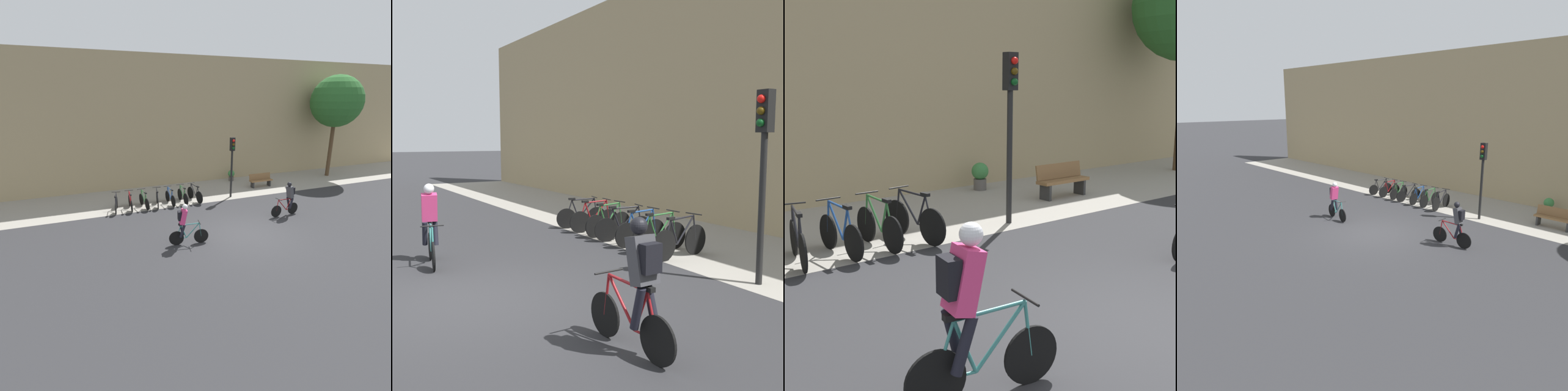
% 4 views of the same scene
% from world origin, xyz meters
% --- Properties ---
extents(ground, '(200.00, 200.00, 0.00)m').
position_xyz_m(ground, '(0.00, 0.00, 0.00)').
color(ground, '#2B2B2D').
extents(kerb_strip, '(44.00, 4.50, 0.01)m').
position_xyz_m(kerb_strip, '(0.00, 6.75, 0.00)').
color(kerb_strip, gray).
rests_on(kerb_strip, ground).
extents(cyclist_pink, '(1.62, 0.52, 1.74)m').
position_xyz_m(cyclist_pink, '(-2.78, 0.11, 0.95)').
color(cyclist_pink, black).
rests_on(cyclist_pink, ground).
extents(cyclist_grey, '(1.68, 0.46, 1.75)m').
position_xyz_m(cyclist_grey, '(3.21, 1.25, 0.95)').
color(cyclist_grey, black).
rests_on(cyclist_grey, ground).
extents(parked_bike_0, '(0.48, 1.56, 0.94)m').
position_xyz_m(parked_bike_0, '(-4.83, 5.08, 0.38)').
color(parked_bike_0, black).
rests_on(parked_bike_0, ground).
extents(parked_bike_1, '(0.46, 1.59, 0.95)m').
position_xyz_m(parked_bike_1, '(-4.09, 5.08, 0.39)').
color(parked_bike_1, black).
rests_on(parked_bike_1, ground).
extents(parked_bike_2, '(0.46, 1.59, 0.95)m').
position_xyz_m(parked_bike_2, '(-3.34, 5.08, 0.39)').
color(parked_bike_2, black).
rests_on(parked_bike_2, ground).
extents(parked_bike_3, '(0.49, 1.63, 0.95)m').
position_xyz_m(parked_bike_3, '(-2.60, 5.08, 0.39)').
color(parked_bike_3, black).
rests_on(parked_bike_3, ground).
extents(parked_bike_4, '(0.46, 1.60, 0.95)m').
position_xyz_m(parked_bike_4, '(-1.85, 5.08, 0.39)').
color(parked_bike_4, black).
rests_on(parked_bike_4, ground).
extents(parked_bike_5, '(0.46, 1.66, 0.97)m').
position_xyz_m(parked_bike_5, '(-1.11, 5.08, 0.40)').
color(parked_bike_5, black).
rests_on(parked_bike_5, ground).
extents(parked_bike_6, '(0.46, 1.76, 0.99)m').
position_xyz_m(parked_bike_6, '(-0.36, 5.08, 0.42)').
color(parked_bike_6, black).
rests_on(parked_bike_6, ground).
extents(traffic_light_pole, '(0.26, 0.30, 3.57)m').
position_xyz_m(traffic_light_pole, '(1.93, 4.96, 2.47)').
color(traffic_light_pole, black).
rests_on(traffic_light_pole, ground).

